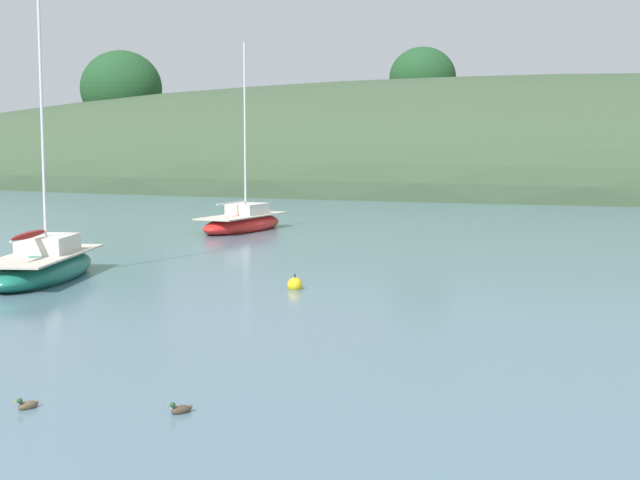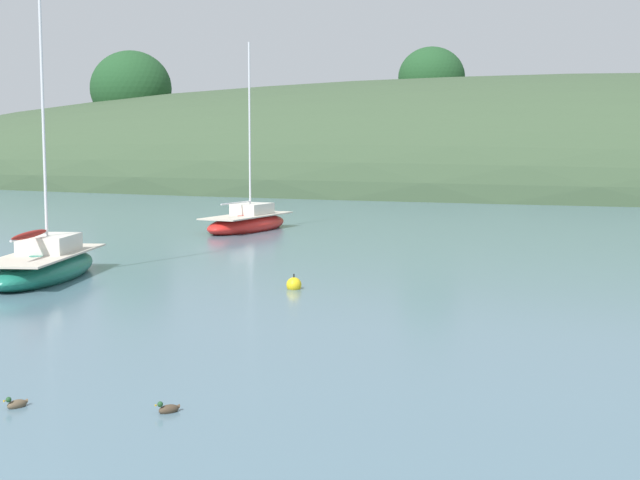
{
  "view_description": "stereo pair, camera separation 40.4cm",
  "coord_description": "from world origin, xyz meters",
  "px_view_note": "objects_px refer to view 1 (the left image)",
  "views": [
    {
      "loc": [
        9.42,
        -7.23,
        4.3
      ],
      "look_at": [
        0.0,
        20.0,
        1.2
      ],
      "focal_mm": 52.75,
      "sensor_mm": 36.0,
      "label": 1
    },
    {
      "loc": [
        9.8,
        -7.09,
        4.3
      ],
      "look_at": [
        0.0,
        20.0,
        1.2
      ],
      "focal_mm": 52.75,
      "sensor_mm": 36.0,
      "label": 2
    }
  ],
  "objects_px": {
    "mooring_buoy_channel": "(295,285)",
    "duck_straggler": "(28,405)",
    "sailboat_red_portside": "(43,266)",
    "sailboat_grey_yawl": "(243,223)",
    "duck_lone_left": "(181,410)"
  },
  "relations": [
    {
      "from": "sailboat_red_portside",
      "to": "duck_straggler",
      "type": "relative_size",
      "value": 22.76
    },
    {
      "from": "sailboat_red_portside",
      "to": "mooring_buoy_channel",
      "type": "distance_m",
      "value": 8.05
    },
    {
      "from": "sailboat_grey_yawl",
      "to": "mooring_buoy_channel",
      "type": "distance_m",
      "value": 17.65
    },
    {
      "from": "duck_lone_left",
      "to": "duck_straggler",
      "type": "bearing_deg",
      "value": -166.57
    },
    {
      "from": "mooring_buoy_channel",
      "to": "duck_straggler",
      "type": "distance_m",
      "value": 12.7
    },
    {
      "from": "duck_straggler",
      "to": "duck_lone_left",
      "type": "xyz_separation_m",
      "value": [
        2.44,
        0.58,
        0.0
      ]
    },
    {
      "from": "sailboat_red_portside",
      "to": "duck_lone_left",
      "type": "bearing_deg",
      "value": -46.92
    },
    {
      "from": "sailboat_grey_yawl",
      "to": "duck_lone_left",
      "type": "relative_size",
      "value": 23.04
    },
    {
      "from": "sailboat_red_portside",
      "to": "duck_lone_left",
      "type": "xyz_separation_m",
      "value": [
        10.64,
        -11.38,
        -0.35
      ]
    },
    {
      "from": "mooring_buoy_channel",
      "to": "duck_lone_left",
      "type": "xyz_separation_m",
      "value": [
        2.63,
        -12.11,
        -0.07
      ]
    },
    {
      "from": "sailboat_grey_yawl",
      "to": "duck_straggler",
      "type": "bearing_deg",
      "value": -72.96
    },
    {
      "from": "sailboat_red_portside",
      "to": "duck_lone_left",
      "type": "relative_size",
      "value": 24.06
    },
    {
      "from": "mooring_buoy_channel",
      "to": "duck_lone_left",
      "type": "relative_size",
      "value": 1.38
    },
    {
      "from": "mooring_buoy_channel",
      "to": "duck_lone_left",
      "type": "distance_m",
      "value": 12.4
    },
    {
      "from": "mooring_buoy_channel",
      "to": "duck_straggler",
      "type": "bearing_deg",
      "value": -89.13
    }
  ]
}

